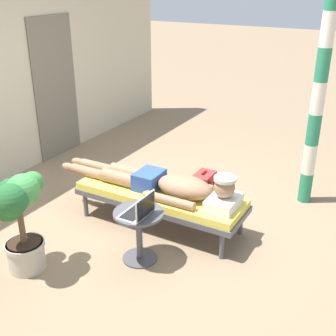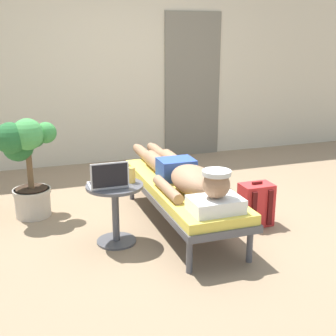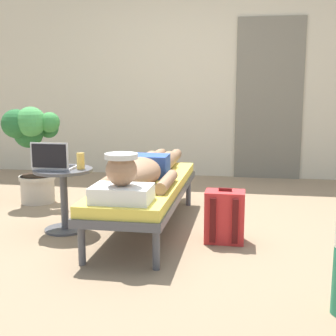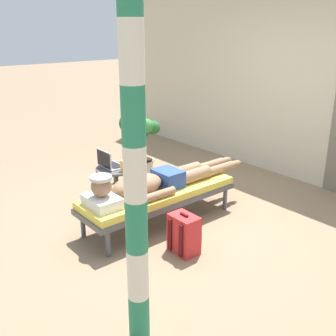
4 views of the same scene
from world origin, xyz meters
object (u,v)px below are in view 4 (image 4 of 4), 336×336
Objects in this scene: lounge_chair at (159,195)px; side_table at (116,181)px; drink_glass at (123,166)px; person_reclining at (154,182)px; laptop at (109,163)px; potted_plant at (139,139)px; backpack at (184,234)px; porch_post at (135,173)px.

side_table is (-0.65, -0.15, 0.01)m from lounge_chair.
person_reclining is at bearing 8.91° from drink_glass.
person_reclining is 0.68m from side_table.
potted_plant is (-0.61, 0.88, 0.02)m from laptop.
side_table is 1.23× the size of backpack.
person_reclining is 0.75m from backpack.
laptop reaches higher than person_reclining.
drink_glass is at bearing -164.36° from lounge_chair.
potted_plant is at bearing 150.67° from person_reclining.
side_table is 0.28m from drink_glass.
person_reclining is at bearing 138.57° from porch_post.
side_table is at bearing -176.67° from drink_glass.
drink_glass reaches higher than side_table.
backpack is at bearing -3.16° from drink_glass.
side_table reaches higher than lounge_chair.
potted_plant is at bearing 144.10° from porch_post.
lounge_chair is 3.59× the size of side_table.
drink_glass is 0.05× the size of porch_post.
drink_glass is at bearing -171.09° from person_reclining.
porch_post is (0.69, -1.05, 1.09)m from backpack.
laptop is (-0.71, -0.14, 0.06)m from person_reclining.
lounge_chair is 6.06× the size of laptop.
porch_post is (2.07, -1.05, 0.71)m from laptop.
laptop is 0.22m from drink_glass.
laptop is (-0.71, -0.20, 0.24)m from lounge_chair.
person_reclining is (0.00, -0.06, 0.17)m from lounge_chair.
laptop is at bearing -139.48° from side_table.
laptop is at bearing -55.43° from potted_plant.
lounge_chair is at bearing 137.13° from porch_post.
potted_plant is at bearing 134.85° from drink_glass.
person_reclining reaches higher than lounge_chair.
potted_plant is (-1.32, 0.68, 0.26)m from lounge_chair.
potted_plant is 3.37m from porch_post.
person_reclining is 1.52m from potted_plant.
person_reclining is 0.84× the size of porch_post.
porch_post reaches higher than drink_glass.
lounge_chair is 4.43× the size of backpack.
potted_plant is (-1.32, 0.74, 0.09)m from person_reclining.
potted_plant reaches higher than person_reclining.
lounge_chair is at bearing 90.00° from person_reclining.
backpack is (1.32, -0.06, -0.16)m from side_table.
potted_plant is (-1.99, 0.89, 0.41)m from backpack.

